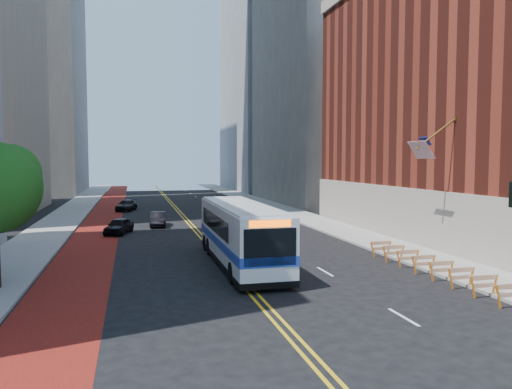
{
  "coord_description": "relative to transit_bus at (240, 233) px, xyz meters",
  "views": [
    {
      "loc": [
        -5.19,
        -18.79,
        6.02
      ],
      "look_at": [
        1.47,
        8.0,
        4.09
      ],
      "focal_mm": 35.0,
      "sensor_mm": 36.0,
      "label": 1
    }
  ],
  "objects": [
    {
      "name": "sidewalk_right",
      "position": [
        11.25,
        21.12,
        -1.76
      ],
      "size": [
        4.0,
        140.0,
        0.15
      ],
      "primitive_type": "cube",
      "color": "gray",
      "rests_on": "ground"
    },
    {
      "name": "center_line_inner",
      "position": [
        -0.93,
        21.12,
        -1.83
      ],
      "size": [
        0.14,
        140.0,
        0.01
      ],
      "primitive_type": "cube",
      "color": "gold",
      "rests_on": "ground"
    },
    {
      "name": "construction_barriers",
      "position": [
        8.85,
        -5.46,
        -1.16
      ],
      "size": [
        1.42,
        10.91,
        1.0
      ],
      "color": "orange",
      "rests_on": "ground"
    },
    {
      "name": "ground",
      "position": [
        -0.75,
        -8.88,
        -1.83
      ],
      "size": [
        160.0,
        160.0,
        0.0
      ],
      "primitive_type": "plane",
      "color": "black",
      "rests_on": "ground"
    },
    {
      "name": "sidewalk_left",
      "position": [
        -12.75,
        21.12,
        -1.76
      ],
      "size": [
        4.0,
        140.0,
        0.15
      ],
      "primitive_type": "cube",
      "color": "gray",
      "rests_on": "ground"
    },
    {
      "name": "midrise_right_near",
      "position": [
        22.25,
        39.12,
        18.17
      ],
      "size": [
        18.0,
        26.0,
        40.0
      ],
      "primitive_type": "cube",
      "color": "slate",
      "rests_on": "ground"
    },
    {
      "name": "lane_dashes",
      "position": [
        4.05,
        29.12,
        -1.82
      ],
      "size": [
        0.14,
        98.2,
        0.01
      ],
      "color": "silver",
      "rests_on": "ground"
    },
    {
      "name": "bus_lane_paint",
      "position": [
        -8.85,
        21.12,
        -1.83
      ],
      "size": [
        3.6,
        140.0,
        0.01
      ],
      "primitive_type": "cube",
      "color": "#60110D",
      "rests_on": "ground"
    },
    {
      "name": "midrise_left_far",
      "position": [
        -24.75,
        69.12,
        30.67
      ],
      "size": [
        20.0,
        26.0,
        65.0
      ],
      "primitive_type": "cube",
      "color": "slate",
      "rests_on": "ground"
    },
    {
      "name": "car_b",
      "position": [
        -3.73,
        17.96,
        -1.19
      ],
      "size": [
        1.65,
        4.0,
        1.29
      ],
      "primitive_type": "imported",
      "rotation": [
        0.0,
        0.0,
        -0.07
      ],
      "color": "black",
      "rests_on": "ground"
    },
    {
      "name": "car_c",
      "position": [
        -6.66,
        32.87,
        -1.19
      ],
      "size": [
        2.81,
        4.71,
        1.28
      ],
      "primitive_type": "imported",
      "rotation": [
        0.0,
        0.0,
        -0.25
      ],
      "color": "black",
      "rests_on": "ground"
    },
    {
      "name": "transit_bus",
      "position": [
        0.0,
        0.0,
        0.0
      ],
      "size": [
        2.86,
        12.77,
        3.51
      ],
      "rotation": [
        0.0,
        0.0,
        -0.0
      ],
      "color": "silver",
      "rests_on": "ground"
    },
    {
      "name": "midrise_right_far",
      "position": [
        23.25,
        69.12,
        25.67
      ],
      "size": [
        20.0,
        28.0,
        55.0
      ],
      "primitive_type": "cube",
      "color": "gray",
      "rests_on": "ground"
    },
    {
      "name": "center_line_outer",
      "position": [
        -0.57,
        21.12,
        -1.83
      ],
      "size": [
        0.14,
        140.0,
        0.01
      ],
      "primitive_type": "cube",
      "color": "gold",
      "rests_on": "ground"
    },
    {
      "name": "car_a",
      "position": [
        -7.06,
        13.96,
        -1.18
      ],
      "size": [
        2.67,
        4.11,
        1.3
      ],
      "primitive_type": "imported",
      "rotation": [
        0.0,
        0.0,
        -0.32
      ],
      "color": "black",
      "rests_on": "ground"
    }
  ]
}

